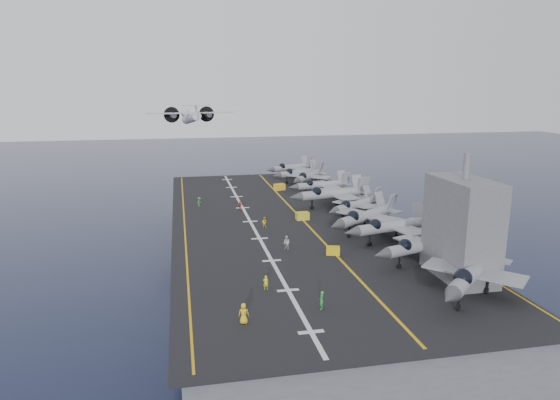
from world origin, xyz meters
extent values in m
plane|color=#142135|center=(0.00, 0.00, 0.00)|extent=(500.00, 500.00, 0.00)
cube|color=#56595E|center=(0.00, 0.00, 5.00)|extent=(36.00, 90.00, 10.00)
cube|color=black|center=(0.00, 0.00, 10.20)|extent=(38.00, 92.00, 0.40)
cube|color=gold|center=(3.00, 0.00, 10.42)|extent=(0.35, 90.00, 0.02)
cube|color=silver|center=(-6.00, 0.00, 10.42)|extent=(0.50, 90.00, 0.02)
cube|color=gold|center=(-17.00, 0.00, 10.42)|extent=(0.25, 90.00, 0.02)
cube|color=gold|center=(18.50, 0.00, 10.42)|extent=(0.25, 90.00, 0.02)
imported|color=yellow|center=(-11.93, -36.94, 11.43)|extent=(1.34, 0.99, 2.06)
imported|color=yellow|center=(-8.41, -29.22, 11.23)|extent=(1.06, 0.77, 1.66)
imported|color=yellow|center=(-4.27, -4.12, 11.29)|extent=(1.27, 1.09, 1.78)
imported|color=green|center=(-13.96, 12.92, 11.29)|extent=(1.14, 1.28, 1.78)
imported|color=red|center=(-6.70, 8.53, 11.23)|extent=(1.13, 0.89, 1.67)
imported|color=green|center=(-3.66, -35.38, 11.38)|extent=(1.24, 1.40, 1.96)
imported|color=silver|center=(-3.06, -15.76, 11.39)|extent=(1.30, 1.43, 1.98)
camera|label=1|loc=(-17.37, -81.25, 32.82)|focal=32.00mm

